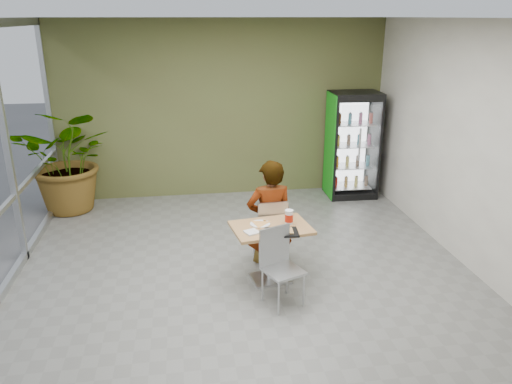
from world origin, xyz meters
TOP-DOWN VIEW (x-y plane):
  - ground at (0.00, 0.00)m, footprint 7.00×7.00m
  - room_envelope at (0.00, 0.00)m, footprint 6.00×7.00m
  - dining_table at (0.30, 0.06)m, footprint 1.04×0.80m
  - chair_far at (0.39, 0.55)m, footprint 0.44×0.44m
  - chair_near at (0.31, -0.42)m, footprint 0.53×0.53m
  - seated_woman at (0.38, 0.60)m, footprint 0.68×0.46m
  - pizza_plate at (0.18, 0.15)m, footprint 0.35×0.34m
  - soda_cup at (0.54, 0.11)m, footprint 0.11×0.11m
  - napkin_stack at (0.04, -0.09)m, footprint 0.20×0.20m
  - cafeteria_tray at (0.39, -0.16)m, footprint 0.41×0.31m
  - beverage_fridge at (2.36, 3.04)m, footprint 0.91×0.70m
  - potted_plant at (-2.65, 3.02)m, footprint 1.88×1.71m

SIDE VIEW (x-z plane):
  - ground at x=0.00m, z-range 0.00..0.00m
  - dining_table at x=0.30m, z-range 0.16..0.91m
  - chair_far at x=0.39m, z-range 0.08..1.00m
  - chair_near at x=0.31m, z-range 0.08..1.00m
  - seated_woman at x=0.38m, z-range -0.30..1.45m
  - napkin_stack at x=0.04m, z-range 0.75..0.77m
  - cafeteria_tray at x=0.39m, z-range 0.75..0.77m
  - pizza_plate at x=0.18m, z-range 0.75..0.78m
  - soda_cup at x=0.54m, z-range 0.75..0.93m
  - potted_plant at x=-2.65m, z-range 0.00..1.82m
  - beverage_fridge at x=2.36m, z-range 0.00..1.94m
  - room_envelope at x=0.00m, z-range 0.00..3.20m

